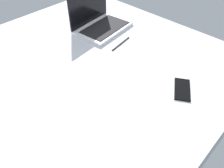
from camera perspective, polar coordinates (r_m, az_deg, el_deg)
bed_mattress at (r=115.35cm, az=-14.08°, el=-2.74°), size 180.00×140.00×18.00cm
laptop at (r=145.36cm, az=-3.26°, el=15.38°), size 35.34×26.51×23.00cm
cell_phone at (r=106.10cm, az=17.25°, el=-1.27°), size 15.49×13.09×0.80cm
charger_cable at (r=131.16cm, az=2.24°, el=10.09°), size 16.91×3.03×0.60cm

